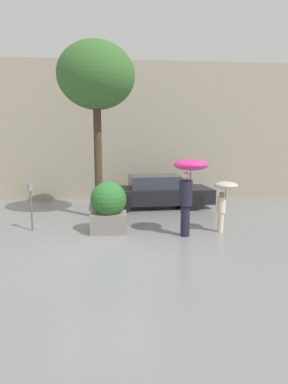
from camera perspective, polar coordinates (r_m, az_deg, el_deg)
name	(u,v)px	position (r m, az deg, el deg)	size (l,w,h in m)	color
ground_plane	(104,245)	(7.49, -7.71, -10.00)	(40.00, 40.00, 0.00)	slate
building_facade	(110,132)	(13.59, -6.46, 11.35)	(18.00, 0.30, 6.00)	#9E937F
planter_box	(109,206)	(8.37, -6.77, -2.69)	(1.00, 1.00, 1.43)	gray
person_adult	(189,178)	(7.97, 8.57, 2.62)	(0.92, 0.92, 2.05)	#1E1E2D
person_child	(224,193)	(8.53, 15.07, -0.27)	(0.65, 0.65, 1.43)	beige
parked_car_near	(155,192)	(11.82, 2.09, 0.00)	(4.47, 2.24, 1.24)	black
street_tree	(96,77)	(10.16, -9.09, 20.74)	(2.44, 2.44, 5.60)	#423323
parking_meter	(31,197)	(8.98, -20.77, -0.96)	(0.14, 0.14, 1.35)	#595B60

